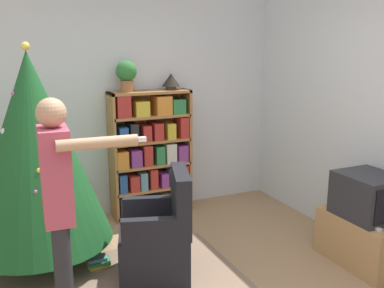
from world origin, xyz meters
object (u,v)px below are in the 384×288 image
Objects in this scene: armchair at (159,240)px; standing_person at (59,200)px; christmas_tree at (34,150)px; table_lamp at (171,81)px; bookshelf at (151,154)px; television at (368,196)px; potted_plant at (126,74)px.

standing_person reaches higher than armchair.
table_lamp is at bearing 24.10° from christmas_tree.
bookshelf is 1.48m from christmas_tree.
armchair is at bearing -116.25° from table_lamp.
armchair is (-1.74, 0.55, -0.31)m from television.
bookshelf is at bearing -1.21° from potted_plant.
bookshelf reaches higher than television.
table_lamp is at bearing 119.61° from television.
standing_person reaches higher than television.
table_lamp is at bearing 0.00° from potted_plant.
television is 0.31× the size of standing_person.
potted_plant is at bearing 178.79° from bookshelf.
television is at bearing -50.10° from potted_plant.
christmas_tree is (-2.60, 1.21, 0.41)m from television.
standing_person is at bearing -130.15° from table_lamp.
christmas_tree reaches higher than potted_plant.
television is at bearing -60.39° from table_lamp.
television is at bearing 89.92° from armchair.
standing_person is (-2.55, 0.14, 0.31)m from television.
standing_person is at bearing -124.98° from bookshelf.
potted_plant is at bearing 129.90° from television.
christmas_tree is 1.07m from standing_person.
armchair is 2.80× the size of potted_plant.
armchair is 0.57× the size of standing_person.
standing_person is at bearing -87.11° from christmas_tree.
bookshelf is 2.31m from television.
christmas_tree is 5.89× the size of potted_plant.
television is 0.26× the size of christmas_tree.
standing_person is 8.00× the size of table_lamp.
potted_plant reaches higher than armchair.
table_lamp is (0.26, 0.01, 0.82)m from bookshelf.
television is (1.33, -1.88, -0.07)m from bookshelf.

